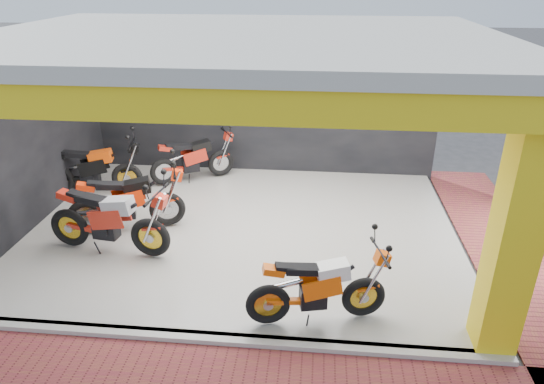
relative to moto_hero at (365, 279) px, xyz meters
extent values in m
plane|color=#2D2D30|center=(-2.08, 0.40, -0.74)|extent=(80.00, 80.00, 0.00)
cube|color=silver|center=(-2.08, 2.40, -0.69)|extent=(8.00, 6.00, 0.10)
cube|color=beige|center=(-2.08, 2.40, 2.86)|extent=(8.40, 6.40, 0.20)
cube|color=black|center=(-2.08, 5.50, 1.01)|extent=(8.20, 0.20, 3.50)
cube|color=black|center=(-6.18, 2.40, 1.01)|extent=(0.20, 6.20, 3.50)
cube|color=yellow|center=(1.67, -0.35, 1.01)|extent=(0.50, 0.50, 3.50)
cube|color=yellow|center=(-2.08, -0.60, 2.56)|extent=(8.40, 0.30, 0.40)
cube|color=yellow|center=(1.92, 2.40, 2.56)|extent=(0.30, 6.40, 0.40)
cube|color=silver|center=(-2.08, -0.62, -0.69)|extent=(8.00, 0.20, 0.10)
cube|color=maroon|center=(2.72, 2.40, -0.72)|extent=(1.40, 7.00, 0.03)
camera|label=1|loc=(-0.73, -5.65, 3.88)|focal=32.00mm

